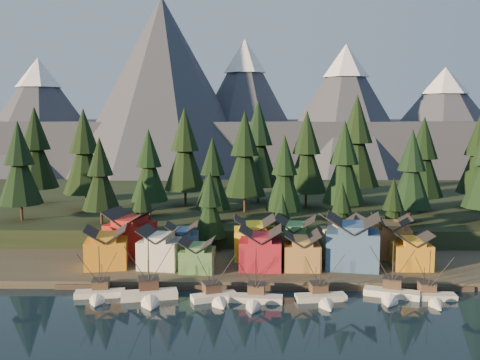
{
  "coord_description": "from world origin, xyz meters",
  "views": [
    {
      "loc": [
        -2.8,
        -83.99,
        33.44
      ],
      "look_at": [
        -4.74,
        30.0,
        19.41
      ],
      "focal_mm": 40.0,
      "sensor_mm": 36.0,
      "label": 1
    }
  ],
  "objects_px": {
    "boat_0": "(99,288)",
    "house_back_1": "(182,240)",
    "house_back_0": "(130,232)",
    "house_front_1": "(160,247)",
    "house_front_0": "(106,246)",
    "boat_3": "(255,293)",
    "boat_6": "(432,292)",
    "boat_4": "(323,292)",
    "boat_5": "(391,287)",
    "boat_1": "(149,287)",
    "boat_2": "(216,290)"
  },
  "relations": [
    {
      "from": "boat_0",
      "to": "house_back_1",
      "type": "bearing_deg",
      "value": 52.36
    },
    {
      "from": "boat_0",
      "to": "house_back_0",
      "type": "distance_m",
      "value": 24.91
    },
    {
      "from": "house_front_1",
      "to": "house_back_1",
      "type": "height_order",
      "value": "house_front_1"
    },
    {
      "from": "house_front_0",
      "to": "house_back_0",
      "type": "distance_m",
      "value": 9.85
    },
    {
      "from": "boat_3",
      "to": "house_back_1",
      "type": "bearing_deg",
      "value": 129.23
    },
    {
      "from": "house_front_0",
      "to": "house_back_0",
      "type": "bearing_deg",
      "value": 62.41
    },
    {
      "from": "boat_6",
      "to": "house_back_0",
      "type": "bearing_deg",
      "value": 159.16
    },
    {
      "from": "boat_4",
      "to": "house_back_0",
      "type": "bearing_deg",
      "value": 139.37
    },
    {
      "from": "boat_3",
      "to": "house_back_0",
      "type": "bearing_deg",
      "value": 142.23
    },
    {
      "from": "boat_5",
      "to": "house_back_1",
      "type": "relative_size",
      "value": 1.44
    },
    {
      "from": "boat_3",
      "to": "house_back_0",
      "type": "height_order",
      "value": "house_back_0"
    },
    {
      "from": "boat_0",
      "to": "boat_1",
      "type": "relative_size",
      "value": 0.83
    },
    {
      "from": "boat_5",
      "to": "house_front_1",
      "type": "xyz_separation_m",
      "value": [
        -44.66,
        14.04,
        3.8
      ]
    },
    {
      "from": "boat_3",
      "to": "boat_5",
      "type": "xyz_separation_m",
      "value": [
        24.97,
        3.31,
        0.22
      ]
    },
    {
      "from": "house_back_1",
      "to": "boat_1",
      "type": "bearing_deg",
      "value": -101.51
    },
    {
      "from": "boat_6",
      "to": "boat_5",
      "type": "bearing_deg",
      "value": 169.79
    },
    {
      "from": "boat_5",
      "to": "house_back_1",
      "type": "bearing_deg",
      "value": 172.3
    },
    {
      "from": "boat_0",
      "to": "boat_4",
      "type": "relative_size",
      "value": 0.99
    },
    {
      "from": "boat_2",
      "to": "boat_4",
      "type": "height_order",
      "value": "boat_2"
    },
    {
      "from": "boat_2",
      "to": "house_front_0",
      "type": "distance_m",
      "value": 29.32
    },
    {
      "from": "boat_1",
      "to": "boat_5",
      "type": "bearing_deg",
      "value": -10.37
    },
    {
      "from": "house_back_1",
      "to": "boat_6",
      "type": "bearing_deg",
      "value": -28.78
    },
    {
      "from": "boat_2",
      "to": "house_front_1",
      "type": "relative_size",
      "value": 1.16
    },
    {
      "from": "boat_0",
      "to": "boat_2",
      "type": "xyz_separation_m",
      "value": [
        21.47,
        -1.35,
        0.15
      ]
    },
    {
      "from": "boat_4",
      "to": "house_back_0",
      "type": "height_order",
      "value": "house_back_0"
    },
    {
      "from": "boat_2",
      "to": "house_front_0",
      "type": "bearing_deg",
      "value": 125.39
    },
    {
      "from": "house_back_0",
      "to": "house_front_1",
      "type": "bearing_deg",
      "value": -34.95
    },
    {
      "from": "boat_0",
      "to": "house_front_1",
      "type": "xyz_separation_m",
      "value": [
        8.84,
        14.98,
        4.0
      ]
    },
    {
      "from": "boat_2",
      "to": "boat_4",
      "type": "xyz_separation_m",
      "value": [
        19.15,
        -0.03,
        -0.14
      ]
    },
    {
      "from": "boat_3",
      "to": "house_front_0",
      "type": "distance_m",
      "value": 35.83
    },
    {
      "from": "boat_4",
      "to": "house_front_1",
      "type": "relative_size",
      "value": 1.14
    },
    {
      "from": "boat_0",
      "to": "boat_2",
      "type": "distance_m",
      "value": 21.52
    },
    {
      "from": "house_back_1",
      "to": "house_front_1",
      "type": "bearing_deg",
      "value": -122.47
    },
    {
      "from": "house_back_1",
      "to": "boat_2",
      "type": "bearing_deg",
      "value": -72.76
    },
    {
      "from": "boat_4",
      "to": "boat_6",
      "type": "xyz_separation_m",
      "value": [
        19.72,
        0.86,
        -0.18
      ]
    },
    {
      "from": "boat_3",
      "to": "boat_4",
      "type": "bearing_deg",
      "value": 10.64
    },
    {
      "from": "boat_0",
      "to": "boat_2",
      "type": "height_order",
      "value": "boat_2"
    },
    {
      "from": "boat_0",
      "to": "boat_4",
      "type": "xyz_separation_m",
      "value": [
        40.63,
        -1.37,
        0.0
      ]
    },
    {
      "from": "boat_4",
      "to": "boat_6",
      "type": "relative_size",
      "value": 1.0
    },
    {
      "from": "boat_5",
      "to": "house_back_0",
      "type": "relative_size",
      "value": 1.0
    },
    {
      "from": "boat_1",
      "to": "house_front_0",
      "type": "distance_m",
      "value": 20.33
    },
    {
      "from": "boat_1",
      "to": "house_back_1",
      "type": "height_order",
      "value": "boat_1"
    },
    {
      "from": "house_back_0",
      "to": "house_back_1",
      "type": "height_order",
      "value": "house_back_0"
    },
    {
      "from": "house_back_1",
      "to": "house_back_0",
      "type": "bearing_deg",
      "value": 164.46
    },
    {
      "from": "boat_2",
      "to": "boat_3",
      "type": "xyz_separation_m",
      "value": [
        7.05,
        -1.02,
        -0.17
      ]
    },
    {
      "from": "boat_5",
      "to": "boat_4",
      "type": "bearing_deg",
      "value": -150.45
    },
    {
      "from": "boat_2",
      "to": "house_front_0",
      "type": "relative_size",
      "value": 1.1
    },
    {
      "from": "house_front_0",
      "to": "boat_1",
      "type": "bearing_deg",
      "value": -62.86
    },
    {
      "from": "house_front_1",
      "to": "boat_2",
      "type": "bearing_deg",
      "value": -44.39
    },
    {
      "from": "boat_6",
      "to": "house_back_0",
      "type": "xyz_separation_m",
      "value": [
        -59.84,
        24.9,
        5.24
      ]
    }
  ]
}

